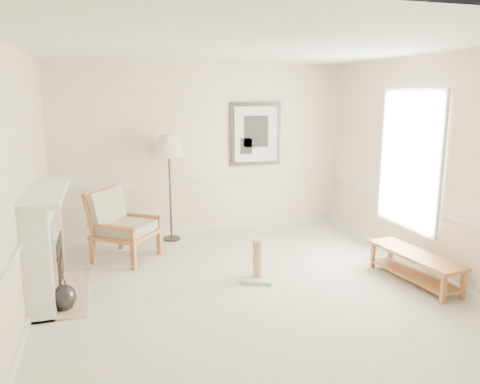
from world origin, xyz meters
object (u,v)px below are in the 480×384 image
floor_vase (63,298)px  bench (415,263)px  scratching_post (258,267)px  armchair (119,222)px  floor_lamp (169,148)px

floor_vase → bench: size_ratio=0.59×
bench → scratching_post: bearing=161.9°
armchair → bench: (3.62, -1.99, -0.30)m
bench → floor_vase: bearing=175.0°
floor_vase → scratching_post: floor_vase is taller
scratching_post → floor_lamp: bearing=112.5°
bench → armchair: bearing=151.2°
floor_vase → floor_lamp: floor_lamp is taller
floor_vase → armchair: armchair is taller
scratching_post → armchair: bearing=141.3°
armchair → bench: 4.15m
armchair → floor_lamp: bearing=-14.7°
armchair → scratching_post: armchair is taller
bench → floor_lamp: bearing=136.0°
armchair → bench: bearing=-82.0°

